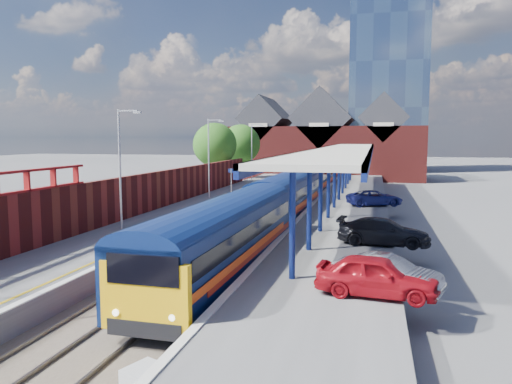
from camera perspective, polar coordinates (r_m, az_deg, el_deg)
ground at (r=51.45m, az=4.40°, el=-0.87°), size 240.00×240.00×0.00m
ballast_bed at (r=41.69m, az=2.23°, el=-2.50°), size 6.00×76.00×0.06m
rails at (r=41.68m, az=2.24°, el=-2.38°), size 4.51×76.00×0.14m
left_platform at (r=43.02m, az=-4.97°, el=-1.61°), size 5.00×76.00×1.00m
right_platform at (r=40.90m, az=10.52°, el=-2.10°), size 6.00×76.00×1.00m
coping_left at (r=42.27m, az=-1.95°, el=-1.01°), size 0.30×76.00×0.05m
coping_right at (r=41.06m, az=6.56°, el=-1.27°), size 0.30×76.00×0.05m
yellow_line at (r=42.44m, az=-2.73°, el=-1.01°), size 0.14×76.00×0.01m
train at (r=46.46m, az=5.34°, el=0.98°), size 3.20×65.96×3.45m
canopy at (r=42.46m, az=10.08°, el=4.65°), size 4.50×52.00×4.48m
lamp_post_b at (r=30.10m, az=-15.08°, el=3.41°), size 1.48×0.18×7.00m
lamp_post_c at (r=44.81m, az=-5.27°, el=4.47°), size 1.48×0.18×7.00m
lamp_post_d at (r=60.18m, az=-0.37°, el=4.95°), size 1.48×0.18×7.00m
platform_sign at (r=46.43m, az=-2.85°, el=1.70°), size 0.55×0.08×2.50m
brick_wall at (r=37.79m, az=-11.84°, el=0.17°), size 0.35×50.00×3.86m
station_building at (r=78.84m, az=7.65°, el=5.54°), size 30.00×12.12×13.78m
glass_tower at (r=101.39m, az=14.89°, el=13.90°), size 14.20×14.20×40.30m
tree_near at (r=59.25m, az=-4.62°, el=5.25°), size 5.20×5.20×8.10m
tree_far at (r=66.63m, az=-1.66°, el=5.38°), size 5.20×5.20×8.10m
parked_car_red at (r=17.65m, az=13.64°, el=-9.29°), size 4.28×2.14×1.40m
parked_car_silver at (r=18.28m, az=14.76°, el=-9.03°), size 4.00×2.46×1.25m
parked_car_dark at (r=25.93m, az=14.39°, el=-4.41°), size 4.76×2.38×1.33m
parked_car_blue at (r=40.52m, az=13.41°, el=-0.67°), size 4.80×3.42×1.21m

